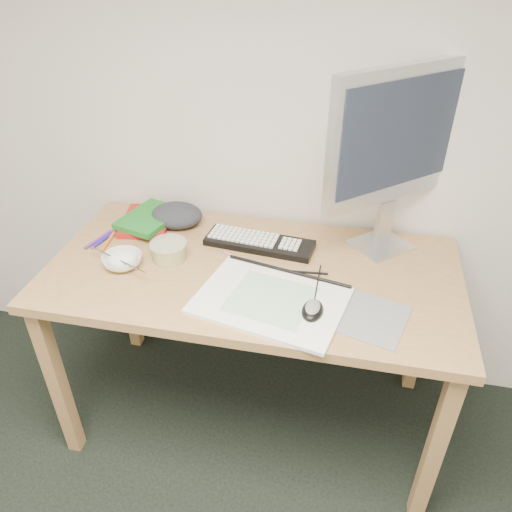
{
  "coord_description": "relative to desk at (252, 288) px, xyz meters",
  "views": [
    {
      "loc": [
        0.15,
        0.08,
        1.74
      ],
      "look_at": [
        -0.13,
        1.39,
        0.83
      ],
      "focal_mm": 35.0,
      "sensor_mm": 36.0,
      "label": 1
    }
  ],
  "objects": [
    {
      "name": "marker_orange",
      "position": [
        -0.55,
        0.06,
        0.09
      ],
      "size": [
        0.02,
        0.14,
        0.01
      ],
      "primitive_type": "cylinder",
      "rotation": [
        0.0,
        1.57,
        1.64
      ],
      "color": "orange",
      "rests_on": "desk"
    },
    {
      "name": "mouse",
      "position": [
        0.23,
        -0.2,
        0.11
      ],
      "size": [
        0.07,
        0.11,
        0.03
      ],
      "primitive_type": "ellipsoid",
      "rotation": [
        0.0,
        0.0,
        -0.08
      ],
      "color": "black",
      "rests_on": "sketchpad"
    },
    {
      "name": "fruit_tub",
      "position": [
        -0.3,
        0.0,
        0.11
      ],
      "size": [
        0.14,
        0.14,
        0.06
      ],
      "primitive_type": "cylinder",
      "rotation": [
        0.0,
        0.0,
        0.11
      ],
      "color": "#F0E654",
      "rests_on": "desk"
    },
    {
      "name": "keyboard",
      "position": [
        -0.01,
        0.15,
        0.09
      ],
      "size": [
        0.4,
        0.17,
        0.02
      ],
      "primitive_type": "cube",
      "rotation": [
        0.0,
        0.0,
        -0.1
      ],
      "color": "black",
      "rests_on": "desk"
    },
    {
      "name": "monitor",
      "position": [
        0.43,
        0.24,
        0.48
      ],
      "size": [
        0.43,
        0.4,
        0.64
      ],
      "rotation": [
        0.0,
        0.0,
        0.74
      ],
      "color": "silver",
      "rests_on": "desk"
    },
    {
      "name": "mousepad",
      "position": [
        0.38,
        -0.17,
        0.08
      ],
      "size": [
        0.29,
        0.27,
        0.0
      ],
      "primitive_type": "cube",
      "rotation": [
        0.0,
        0.0,
        -0.28
      ],
      "color": "slate",
      "rests_on": "desk"
    },
    {
      "name": "cloth_lump",
      "position": [
        -0.35,
        0.24,
        0.12
      ],
      "size": [
        0.17,
        0.14,
        0.07
      ],
      "primitive_type": "ellipsoid",
      "rotation": [
        0.0,
        0.0,
        0.01
      ],
      "color": "#292C32",
      "rests_on": "desk"
    },
    {
      "name": "marker_blue",
      "position": [
        -0.57,
        0.07,
        0.09
      ],
      "size": [
        0.05,
        0.14,
        0.01
      ],
      "primitive_type": "cylinder",
      "rotation": [
        0.0,
        1.57,
        1.33
      ],
      "color": "#1F1C99",
      "rests_on": "desk"
    },
    {
      "name": "pencil_tan",
      "position": [
        -0.01,
        0.01,
        0.09
      ],
      "size": [
        0.14,
        0.1,
        0.01
      ],
      "primitive_type": "cylinder",
      "rotation": [
        0.0,
        1.57,
        -0.64
      ],
      "color": "#A87A58",
      "rests_on": "desk"
    },
    {
      "name": "chopsticks",
      "position": [
        -0.44,
        -0.1,
        0.13
      ],
      "size": [
        0.24,
        0.12,
        0.02
      ],
      "primitive_type": "cylinder",
      "rotation": [
        0.0,
        1.57,
        -0.41
      ],
      "color": "silver",
      "rests_on": "rice_bowl"
    },
    {
      "name": "pencil_pink",
      "position": [
        -0.04,
        0.04,
        0.09
      ],
      "size": [
        0.15,
        0.09,
        0.01
      ],
      "primitive_type": "cylinder",
      "rotation": [
        0.0,
        1.57,
        -0.51
      ],
      "color": "pink",
      "rests_on": "desk"
    },
    {
      "name": "sketchpad",
      "position": [
        0.09,
        -0.16,
        0.09
      ],
      "size": [
        0.51,
        0.41,
        0.01
      ],
      "primitive_type": "cube",
      "rotation": [
        0.0,
        0.0,
        -0.21
      ],
      "color": "white",
      "rests_on": "desk"
    },
    {
      "name": "pencil_black",
      "position": [
        0.16,
        0.01,
        0.09
      ],
      "size": [
        0.2,
        0.02,
        0.01
      ],
      "primitive_type": "cylinder",
      "rotation": [
        0.0,
        1.57,
        0.09
      ],
      "color": "black",
      "rests_on": "desk"
    },
    {
      "name": "marker_purple",
      "position": [
        -0.6,
        0.06,
        0.09
      ],
      "size": [
        0.05,
        0.13,
        0.01
      ],
      "primitive_type": "cylinder",
      "rotation": [
        0.0,
        1.57,
        1.28
      ],
      "color": "#6C2486",
      "rests_on": "desk"
    },
    {
      "name": "rice_bowl",
      "position": [
        -0.44,
        -0.07,
        0.1
      ],
      "size": [
        0.15,
        0.15,
        0.04
      ],
      "primitive_type": "imported",
      "rotation": [
        0.0,
        0.0,
        -0.11
      ],
      "color": "white",
      "rests_on": "desk"
    },
    {
      "name": "desk",
      "position": [
        0.0,
        0.0,
        0.0
      ],
      "size": [
        1.4,
        0.7,
        0.75
      ],
      "color": "tan",
      "rests_on": "ground"
    },
    {
      "name": "book_green",
      "position": [
        -0.45,
        0.2,
        0.12
      ],
      "size": [
        0.23,
        0.27,
        0.02
      ],
      "primitive_type": "cube",
      "rotation": [
        0.0,
        0.0,
        -0.28
      ],
      "color": "#1A6B21",
      "rests_on": "book_red"
    },
    {
      "name": "book_red",
      "position": [
        -0.47,
        0.21,
        0.09
      ],
      "size": [
        0.22,
        0.27,
        0.02
      ],
      "primitive_type": "cube",
      "rotation": [
        0.0,
        0.0,
        0.18
      ],
      "color": "maroon",
      "rests_on": "desk"
    }
  ]
}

